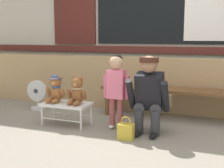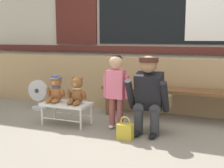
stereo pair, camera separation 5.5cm
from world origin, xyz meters
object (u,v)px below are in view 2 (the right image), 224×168
teddy_bear_plain (77,91)px  adult_crouching (150,95)px  small_display_bench (67,105)px  child_standing (116,83)px  handbag_on_ground (125,131)px  teddy_bear_with_hat (56,89)px  wooden_bench_long (174,93)px  floor_fan (38,95)px

teddy_bear_plain → adult_crouching: (0.96, 0.07, 0.02)m
small_display_bench → teddy_bear_plain: (0.16, 0.00, 0.20)m
small_display_bench → child_standing: child_standing is taller
handbag_on_ground → small_display_bench: bearing=164.7°
child_standing → handbag_on_ground: bearing=-54.2°
child_standing → teddy_bear_with_hat: bearing=-174.2°
small_display_bench → child_standing: bearing=7.3°
wooden_bench_long → child_standing: child_standing is taller
small_display_bench → child_standing: (0.68, 0.09, 0.33)m
wooden_bench_long → teddy_bear_with_hat: teddy_bear_with_hat is taller
child_standing → adult_crouching: child_standing is taller
wooden_bench_long → child_standing: 0.98m
child_standing → adult_crouching: bearing=-2.4°
adult_crouching → floor_fan: bearing=165.7°
floor_fan → child_standing: bearing=-17.6°
teddy_bear_plain → adult_crouching: 0.96m
small_display_bench → handbag_on_ground: (0.92, -0.25, -0.17)m
wooden_bench_long → adult_crouching: 0.79m
small_display_bench → floor_fan: floor_fan is taller
small_display_bench → teddy_bear_with_hat: 0.26m
teddy_bear_plain → handbag_on_ground: 0.88m
teddy_bear_with_hat → child_standing: size_ratio=0.38×
teddy_bear_with_hat → floor_fan: (-0.71, 0.57, -0.23)m
teddy_bear_plain → wooden_bench_long: bearing=36.6°
floor_fan → adult_crouching: bearing=-14.3°
teddy_bear_with_hat → handbag_on_ground: size_ratio=1.34×
teddy_bear_plain → floor_fan: 1.20m
child_standing → handbag_on_ground: child_standing is taller
small_display_bench → teddy_bear_plain: teddy_bear_plain is taller
wooden_bench_long → small_display_bench: 1.53m
handbag_on_ground → wooden_bench_long: bearing=71.9°
adult_crouching → teddy_bear_plain: bearing=-176.0°
adult_crouching → handbag_on_ground: size_ratio=3.49×
wooden_bench_long → teddy_bear_plain: (-1.12, -0.83, 0.09)m
teddy_bear_with_hat → adult_crouching: adult_crouching is taller
handbag_on_ground → floor_fan: (-1.79, 0.83, 0.14)m
wooden_bench_long → adult_crouching: (-0.16, -0.76, 0.11)m
teddy_bear_with_hat → handbag_on_ground: teddy_bear_with_hat is taller
adult_crouching → child_standing: bearing=177.6°
floor_fan → wooden_bench_long: bearing=6.7°
teddy_bear_plain → child_standing: child_standing is taller
handbag_on_ground → floor_fan: size_ratio=0.57×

